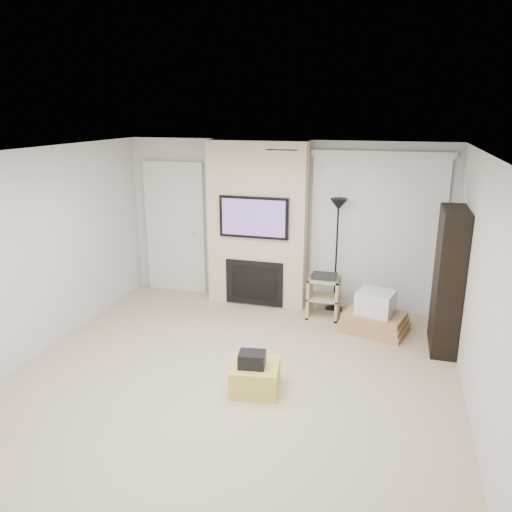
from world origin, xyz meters
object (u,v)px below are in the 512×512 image
(bookshelf, at_px, (448,280))
(box_stack, at_px, (375,316))
(floor_lamp, at_px, (338,223))
(ottoman, at_px, (255,377))
(av_stand, at_px, (324,295))

(bookshelf, bearing_deg, box_stack, 162.27)
(floor_lamp, distance_m, box_stack, 1.42)
(ottoman, height_order, av_stand, av_stand)
(floor_lamp, bearing_deg, ottoman, -102.05)
(box_stack, bearing_deg, ottoman, -121.29)
(av_stand, bearing_deg, ottoman, -100.68)
(ottoman, xyz_separation_m, box_stack, (1.16, 1.90, 0.07))
(bookshelf, bearing_deg, ottoman, -140.96)
(floor_lamp, height_order, av_stand, floor_lamp)
(floor_lamp, xyz_separation_m, box_stack, (0.62, -0.59, -1.13))
(ottoman, height_order, bookshelf, bookshelf)
(floor_lamp, bearing_deg, bookshelf, -30.25)
(floor_lamp, height_order, box_stack, floor_lamp)
(ottoman, xyz_separation_m, bookshelf, (2.01, 1.63, 0.75))
(ottoman, distance_m, box_stack, 2.23)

